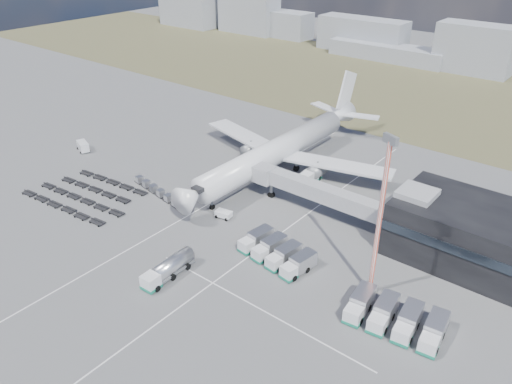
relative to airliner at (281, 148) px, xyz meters
The scene contains 16 objects.
ground 32.81m from the airliner, 90.00° to the right, with size 420.00×420.00×0.00m, color #565659.
grass_strip 77.80m from the airliner, 90.00° to the left, with size 420.00×90.00×0.01m, color #4D4D2E.
lane_markings 31.41m from the airliner, 71.60° to the right, with size 47.12×110.00×0.01m.
terminal 48.51m from the airliner, ahead, with size 30.40×16.40×11.00m.
jet_bridge 19.89m from the airliner, 36.93° to the right, with size 30.30×3.80×7.05m.
airliner is the anchor object (origin of this frame).
skyline 118.89m from the airliner, 100.70° to the left, with size 292.51×25.27×24.03m.
fuel_tanker 44.84m from the airliner, 77.95° to the right, with size 2.96×10.24×3.28m.
pushback_tug 25.12m from the airliner, 80.68° to the right, with size 3.20×1.80×1.45m, color silver.
utility_van 50.56m from the airliner, 153.27° to the right, with size 4.57×2.07×2.42m, color silver.
catering_truck 9.95m from the airliner, ahead, with size 2.89×6.34×2.85m.
service_trucks_near 35.32m from the airliner, 55.03° to the right, with size 13.32×8.52×2.78m.
service_trucks_far 53.14m from the airliner, 35.89° to the right, with size 14.04×8.82×2.95m.
uld_row 29.33m from the airliner, 114.22° to the right, with size 19.19×4.31×1.49m.
baggage_dollies 43.99m from the airliner, 124.41° to the right, with size 25.69×17.19×0.76m.
floodlight_mast 46.01m from the airliner, 35.93° to the right, with size 2.50×2.04×26.45m.
Camera 1 is at (60.97, -52.93, 51.39)m, focal length 35.00 mm.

